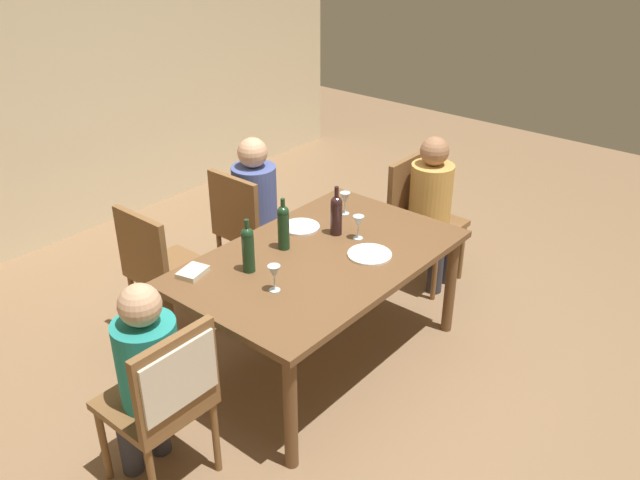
{
  "coord_description": "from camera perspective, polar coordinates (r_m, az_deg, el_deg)",
  "views": [
    {
      "loc": [
        -2.57,
        -2.14,
        2.59
      ],
      "look_at": [
        0.0,
        0.0,
        0.83
      ],
      "focal_mm": 37.35,
      "sensor_mm": 36.0,
      "label": 1
    }
  ],
  "objects": [
    {
      "name": "ground_plane",
      "position": [
        4.23,
        0.0,
        -9.97
      ],
      "size": [
        10.0,
        10.0,
        0.0
      ],
      "primitive_type": "plane",
      "color": "#846647"
    },
    {
      "name": "rear_room_partition",
      "position": [
        5.64,
        -22.4,
        13.08
      ],
      "size": [
        6.4,
        0.12,
        2.7
      ],
      "primitive_type": "cube",
      "color": "beige",
      "rests_on": "ground_plane"
    },
    {
      "name": "dining_table",
      "position": [
        3.86,
        0.0,
        -2.35
      ],
      "size": [
        1.67,
        1.05,
        0.73
      ],
      "color": "brown",
      "rests_on": "ground_plane"
    },
    {
      "name": "chair_left_end",
      "position": [
        3.14,
        -12.89,
        -12.48
      ],
      "size": [
        0.44,
        0.46,
        0.92
      ],
      "color": "brown",
      "rests_on": "ground_plane"
    },
    {
      "name": "chair_far_right",
      "position": [
        4.65,
        -6.27,
        1.4
      ],
      "size": [
        0.44,
        0.44,
        0.92
      ],
      "rotation": [
        0.0,
        0.0,
        -1.57
      ],
      "color": "brown",
      "rests_on": "ground_plane"
    },
    {
      "name": "chair_right_end",
      "position": [
        4.85,
        8.45,
        2.39
      ],
      "size": [
        0.44,
        0.44,
        0.92
      ],
      "rotation": [
        0.0,
        0.0,
        3.14
      ],
      "color": "brown",
      "rests_on": "ground_plane"
    },
    {
      "name": "chair_far_left",
      "position": [
        4.23,
        -13.54,
        -2.12
      ],
      "size": [
        0.44,
        0.44,
        0.92
      ],
      "rotation": [
        0.0,
        0.0,
        -1.57
      ],
      "color": "brown",
      "rests_on": "ground_plane"
    },
    {
      "name": "person_woman_host",
      "position": [
        3.21,
        -14.66,
        -10.68
      ],
      "size": [
        0.29,
        0.33,
        1.1
      ],
      "color": "#33333D",
      "rests_on": "ground_plane"
    },
    {
      "name": "person_man_bearded",
      "position": [
        4.67,
        -5.36,
        3.22
      ],
      "size": [
        0.35,
        0.31,
        1.14
      ],
      "rotation": [
        0.0,
        0.0,
        -1.57
      ],
      "color": "#33333D",
      "rests_on": "ground_plane"
    },
    {
      "name": "person_man_guest",
      "position": [
        4.75,
        9.7,
        3.25
      ],
      "size": [
        0.3,
        0.34,
        1.12
      ],
      "rotation": [
        0.0,
        0.0,
        3.14
      ],
      "color": "#33333D",
      "rests_on": "ground_plane"
    },
    {
      "name": "wine_bottle_tall_green",
      "position": [
        4.01,
        1.41,
        2.27
      ],
      "size": [
        0.07,
        0.07,
        0.31
      ],
      "color": "black",
      "rests_on": "dining_table"
    },
    {
      "name": "wine_bottle_dark_red",
      "position": [
        3.84,
        -3.15,
        1.22
      ],
      "size": [
        0.07,
        0.07,
        0.32
      ],
      "color": "#19381E",
      "rests_on": "dining_table"
    },
    {
      "name": "wine_bottle_short_olive",
      "position": [
        3.62,
        -6.18,
        -0.68
      ],
      "size": [
        0.07,
        0.07,
        0.31
      ],
      "color": "#19381E",
      "rests_on": "dining_table"
    },
    {
      "name": "wine_glass_near_left",
      "position": [
        3.45,
        -3.95,
        -2.84
      ],
      "size": [
        0.07,
        0.07,
        0.15
      ],
      "color": "silver",
      "rests_on": "dining_table"
    },
    {
      "name": "wine_glass_centre",
      "position": [
        3.97,
        3.31,
        1.5
      ],
      "size": [
        0.07,
        0.07,
        0.15
      ],
      "color": "silver",
      "rests_on": "dining_table"
    },
    {
      "name": "wine_glass_near_right",
      "position": [
        4.28,
        2.16,
        3.55
      ],
      "size": [
        0.07,
        0.07,
        0.15
      ],
      "color": "silver",
      "rests_on": "dining_table"
    },
    {
      "name": "dinner_plate_host",
      "position": [
        4.13,
        -1.65,
        1.13
      ],
      "size": [
        0.24,
        0.24,
        0.01
      ],
      "primitive_type": "cylinder",
      "color": "white",
      "rests_on": "dining_table"
    },
    {
      "name": "dinner_plate_guest_left",
      "position": [
        3.83,
        4.27,
        -1.25
      ],
      "size": [
        0.26,
        0.26,
        0.01
      ],
      "primitive_type": "cylinder",
      "color": "white",
      "rests_on": "dining_table"
    },
    {
      "name": "folded_napkin",
      "position": [
        3.7,
        -10.84,
        -2.72
      ],
      "size": [
        0.18,
        0.15,
        0.03
      ],
      "primitive_type": "cube",
      "rotation": [
        0.0,
        0.0,
        0.24
      ],
      "color": "beige",
      "rests_on": "dining_table"
    },
    {
      "name": "handbag",
      "position": [
        4.67,
        -8.77,
        -4.6
      ],
      "size": [
        0.17,
        0.3,
        0.22
      ],
      "primitive_type": "cube",
      "rotation": [
        0.0,
        0.0,
        -1.39
      ],
      "color": "brown",
      "rests_on": "ground_plane"
    }
  ]
}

